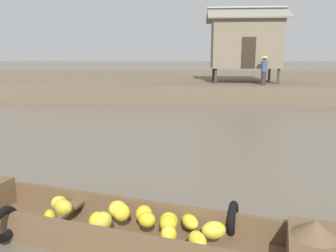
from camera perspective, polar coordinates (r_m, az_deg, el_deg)
ground_plane at (r=9.66m, az=0.04°, el=-4.24°), size 300.00×300.00×0.00m
riverbank_strip at (r=28.41m, az=2.95°, el=7.51°), size 160.00×20.00×1.02m
banana_boat at (r=5.12m, az=-7.85°, el=-16.34°), size 5.79×2.27×0.78m
stilt_house_left at (r=21.84m, az=12.99°, el=13.69°), size 4.77×3.35×4.53m
vendor_person at (r=19.97m, az=16.00°, el=9.34°), size 0.44×0.44×1.66m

